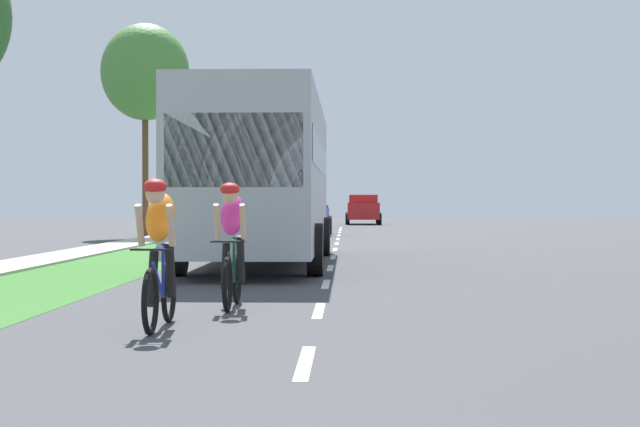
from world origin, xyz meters
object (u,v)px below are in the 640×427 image
(bus_silver, at_px, (264,173))
(sedan_dark_green, at_px, (311,213))
(cyclist_trailing, at_px, (232,244))
(pickup_blue, at_px, (304,215))
(cyclist_lead, at_px, (159,252))
(street_tree_far, at_px, (145,73))
(suv_red, at_px, (363,209))

(bus_silver, bearing_deg, sedan_dark_green, 90.18)
(cyclist_trailing, relative_size, pickup_blue, 0.34)
(cyclist_lead, distance_m, cyclist_trailing, 2.14)
(pickup_blue, bearing_deg, street_tree_far, -164.37)
(suv_red, bearing_deg, bus_silver, -94.05)
(bus_silver, height_order, suv_red, bus_silver)
(cyclist_trailing, xyz_separation_m, sedan_dark_green, (-0.48, 40.09, -0.04))
(cyclist_trailing, xyz_separation_m, suv_red, (2.40, 48.60, 0.14))
(cyclist_trailing, bearing_deg, cyclist_lead, -104.30)
(cyclist_lead, height_order, pickup_blue, pickup_blue)
(cyclist_lead, distance_m, suv_red, 50.76)
(cyclist_trailing, relative_size, bus_silver, 0.15)
(cyclist_trailing, bearing_deg, suv_red, 87.17)
(pickup_blue, distance_m, sedan_dark_green, 11.95)
(cyclist_trailing, bearing_deg, street_tree_far, 103.75)
(street_tree_far, bearing_deg, suv_red, 68.20)
(sedan_dark_green, xyz_separation_m, suv_red, (2.88, 8.51, 0.18))
(cyclist_lead, bearing_deg, street_tree_far, 101.77)
(cyclist_lead, bearing_deg, bus_silver, 89.26)
(bus_silver, height_order, sedan_dark_green, bus_silver)
(bus_silver, bearing_deg, cyclist_trailing, -87.65)
(sedan_dark_green, bearing_deg, cyclist_trailing, -89.32)
(cyclist_lead, bearing_deg, cyclist_trailing, 75.70)
(cyclist_lead, height_order, sedan_dark_green, cyclist_lead)
(suv_red, bearing_deg, sedan_dark_green, -108.69)
(bus_silver, xyz_separation_m, sedan_dark_green, (-0.10, 30.81, -1.21))
(cyclist_trailing, bearing_deg, sedan_dark_green, 90.68)
(street_tree_far, bearing_deg, cyclist_trailing, -76.25)
(bus_silver, relative_size, street_tree_far, 1.39)
(sedan_dark_green, bearing_deg, suv_red, 71.31)
(bus_silver, distance_m, pickup_blue, 18.90)
(cyclist_lead, distance_m, street_tree_far, 29.65)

